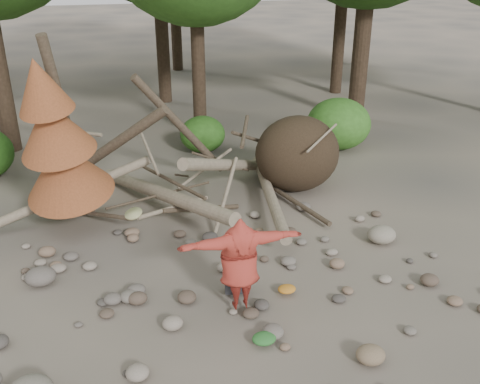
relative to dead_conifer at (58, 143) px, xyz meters
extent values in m
plane|color=#514C44|center=(3.12, -3.37, -2.11)|extent=(120.00, 120.00, 0.00)
ellipsoid|color=#332619|center=(5.72, 0.93, -1.12)|extent=(2.20, 1.87, 1.98)
cylinder|color=gray|center=(2.12, 0.33, -1.56)|extent=(2.61, 5.11, 1.08)
cylinder|color=gray|center=(3.92, 0.83, -1.21)|extent=(3.18, 3.71, 1.90)
cylinder|color=brown|center=(0.92, 1.23, -0.71)|extent=(3.08, 1.91, 2.49)
cylinder|color=gray|center=(4.72, 0.13, -1.76)|extent=(1.13, 4.98, 0.43)
cylinder|color=brown|center=(2.82, 1.43, -0.31)|extent=(2.39, 1.03, 2.89)
cylinder|color=gray|center=(0.12, 0.63, -1.41)|extent=(3.71, 0.86, 1.20)
cylinder|color=#4C3F30|center=(0.62, 0.13, -1.81)|extent=(1.52, 1.70, 0.49)
cylinder|color=gray|center=(3.32, 1.03, -1.31)|extent=(1.57, 0.85, 0.69)
cylinder|color=#4C3F30|center=(4.92, 1.53, -0.91)|extent=(1.92, 1.25, 1.10)
cylinder|color=gray|center=(1.92, 0.83, -0.61)|extent=(0.37, 1.42, 0.85)
cylinder|color=#4C3F30|center=(5.32, -0.17, -1.96)|extent=(0.79, 2.54, 0.12)
cylinder|color=gray|center=(2.32, -0.27, -1.66)|extent=(1.78, 1.11, 0.29)
cylinder|color=#4C3F30|center=(0.22, 0.43, 0.09)|extent=(0.67, 1.13, 4.35)
cone|color=brown|center=(0.06, 0.12, -0.61)|extent=(2.06, 2.13, 1.86)
cone|color=brown|center=(-0.05, -0.09, 0.39)|extent=(1.71, 1.78, 1.65)
cone|color=brown|center=(-0.14, -0.28, 1.29)|extent=(1.23, 1.30, 1.41)
cylinder|color=#38281C|center=(4.12, 5.83, 1.46)|extent=(0.44, 0.44, 7.14)
ellipsoid|color=#30661D|center=(3.92, 4.43, -1.55)|extent=(1.40, 1.40, 1.12)
ellipsoid|color=#3B7925|center=(8.12, 3.63, -1.31)|extent=(2.00, 2.00, 1.60)
imported|color=#A12E24|center=(2.94, -3.71, -1.17)|extent=(2.12, 0.60, 1.72)
cylinder|color=#8F8F5B|center=(1.23, -4.30, 0.28)|extent=(0.31, 0.32, 0.12)
cube|color=black|center=(3.02, -3.23, -1.97)|extent=(0.49, 0.37, 0.29)
ellipsoid|color=#286529|center=(3.07, -4.72, -2.04)|extent=(0.39, 0.33, 0.15)
ellipsoid|color=#B9721F|center=(3.89, -3.51, -2.05)|extent=(0.34, 0.28, 0.12)
ellipsoid|color=#7E694F|center=(4.53, -5.52, -1.97)|extent=(0.46, 0.41, 0.27)
ellipsoid|color=gray|center=(6.51, -2.22, -1.93)|extent=(0.62, 0.56, 0.37)
ellipsoid|color=#615952|center=(-0.49, -2.00, -1.94)|extent=(0.57, 0.52, 0.34)
camera|label=1|loc=(0.95, -11.19, 3.66)|focal=40.00mm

